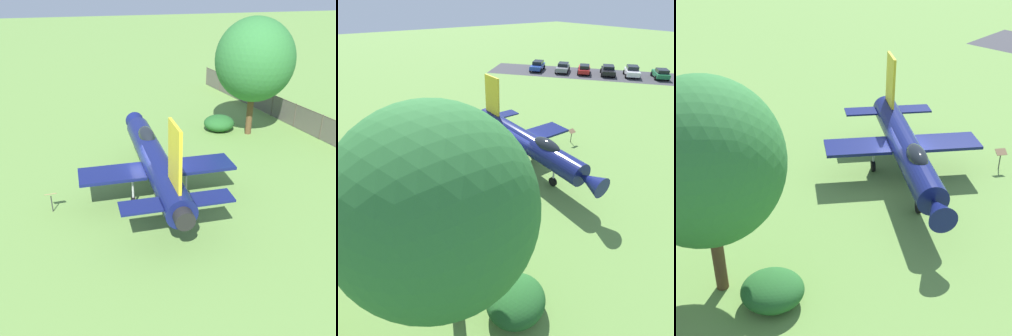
# 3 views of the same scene
# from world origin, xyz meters

# --- Properties ---
(ground_plane) EXTENTS (200.00, 200.00, 0.00)m
(ground_plane) POSITION_xyz_m (0.00, 0.00, 0.00)
(ground_plane) COLOR #668E42
(display_jet) EXTENTS (12.56, 8.13, 5.51)m
(display_jet) POSITION_xyz_m (-0.33, 0.00, 2.03)
(display_jet) COLOR #111951
(display_jet) RESTS_ON ground_plane
(shade_tree) EXTENTS (5.67, 5.57, 8.42)m
(shade_tree) POSITION_xyz_m (-7.23, 8.77, 5.48)
(shade_tree) COLOR brown
(shade_tree) RESTS_ON ground_plane
(perimeter_fence) EXTENTS (36.84, 6.34, 1.89)m
(perimeter_fence) POSITION_xyz_m (-3.42, 13.60, 0.99)
(perimeter_fence) COLOR #4C4238
(perimeter_fence) RESTS_ON ground_plane
(shrub_by_tree) EXTENTS (2.18, 2.35, 1.21)m
(shrub_by_tree) POSITION_xyz_m (-8.34, 6.83, 0.61)
(shrub_by_tree) COLOR #235B26
(shrub_by_tree) RESTS_ON ground_plane
(info_plaque) EXTENTS (0.43, 0.62, 1.14)m
(info_plaque) POSITION_xyz_m (0.48, -5.51, 0.85)
(info_plaque) COLOR #333333
(info_plaque) RESTS_ON ground_plane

